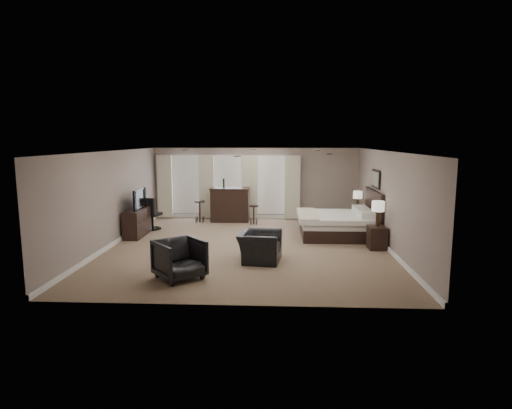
{
  "coord_description": "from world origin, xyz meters",
  "views": [
    {
      "loc": [
        0.78,
        -11.44,
        2.91
      ],
      "look_at": [
        0.2,
        0.4,
        1.1
      ],
      "focal_mm": 30.0,
      "sensor_mm": 36.0,
      "label": 1
    }
  ],
  "objects_px": {
    "lamp_near": "(378,214)",
    "dresser": "(137,222)",
    "lamp_far": "(358,200)",
    "armchair_near": "(260,241)",
    "bar_counter": "(230,204)",
    "tv": "(137,207)",
    "nightstand_far": "(357,218)",
    "bar_stool_left": "(200,211)",
    "nightstand_near": "(377,238)",
    "armchair_far": "(180,257)",
    "bed": "(336,213)",
    "bar_stool_right": "(254,215)",
    "desk_chair": "(152,213)"
  },
  "relations": [
    {
      "from": "bed",
      "to": "armchair_far",
      "type": "distance_m",
      "value": 5.66
    },
    {
      "from": "nightstand_near",
      "to": "bar_stool_right",
      "type": "bearing_deg",
      "value": 137.62
    },
    {
      "from": "nightstand_near",
      "to": "bar_counter",
      "type": "bearing_deg",
      "value": 139.64
    },
    {
      "from": "bar_counter",
      "to": "bar_stool_right",
      "type": "relative_size",
      "value": 2.07
    },
    {
      "from": "tv",
      "to": "bed",
      "type": "bearing_deg",
      "value": -87.89
    },
    {
      "from": "dresser",
      "to": "bar_counter",
      "type": "distance_m",
      "value": 3.57
    },
    {
      "from": "nightstand_far",
      "to": "armchair_far",
      "type": "distance_m",
      "value": 7.34
    },
    {
      "from": "nightstand_near",
      "to": "bar_stool_right",
      "type": "distance_m",
      "value": 4.71
    },
    {
      "from": "nightstand_far",
      "to": "lamp_far",
      "type": "distance_m",
      "value": 0.61
    },
    {
      "from": "tv",
      "to": "bar_counter",
      "type": "relative_size",
      "value": 0.78
    },
    {
      "from": "lamp_far",
      "to": "bar_stool_right",
      "type": "height_order",
      "value": "lamp_far"
    },
    {
      "from": "armchair_far",
      "to": "bar_counter",
      "type": "xyz_separation_m",
      "value": [
        0.37,
        6.41,
        0.15
      ]
    },
    {
      "from": "armchair_near",
      "to": "nightstand_near",
      "type": "bearing_deg",
      "value": -60.13
    },
    {
      "from": "armchair_near",
      "to": "desk_chair",
      "type": "relative_size",
      "value": 1.02
    },
    {
      "from": "lamp_far",
      "to": "dresser",
      "type": "xyz_separation_m",
      "value": [
        -6.92,
        -1.67,
        -0.49
      ]
    },
    {
      "from": "dresser",
      "to": "bar_stool_left",
      "type": "bearing_deg",
      "value": 55.38
    },
    {
      "from": "tv",
      "to": "armchair_far",
      "type": "distance_m",
      "value": 4.54
    },
    {
      "from": "lamp_near",
      "to": "armchair_near",
      "type": "distance_m",
      "value": 3.39
    },
    {
      "from": "bar_stool_right",
      "to": "armchair_far",
      "type": "bearing_deg",
      "value": -101.93
    },
    {
      "from": "nightstand_far",
      "to": "armchair_near",
      "type": "xyz_separation_m",
      "value": [
        -3.09,
        -4.2,
        0.18
      ]
    },
    {
      "from": "armchair_far",
      "to": "armchair_near",
      "type": "bearing_deg",
      "value": 0.11
    },
    {
      "from": "bed",
      "to": "armchair_near",
      "type": "relative_size",
      "value": 2.03
    },
    {
      "from": "bar_counter",
      "to": "bar_stool_right",
      "type": "bearing_deg",
      "value": -30.97
    },
    {
      "from": "nightstand_near",
      "to": "bar_stool_left",
      "type": "xyz_separation_m",
      "value": [
        -5.4,
        3.43,
        0.09
      ]
    },
    {
      "from": "tv",
      "to": "nightstand_far",
      "type": "bearing_deg",
      "value": -76.42
    },
    {
      "from": "armchair_near",
      "to": "bar_stool_left",
      "type": "xyz_separation_m",
      "value": [
        -2.31,
        4.73,
        -0.09
      ]
    },
    {
      "from": "armchair_near",
      "to": "bar_counter",
      "type": "distance_m",
      "value": 5.15
    },
    {
      "from": "nightstand_near",
      "to": "armchair_near",
      "type": "bearing_deg",
      "value": -157.19
    },
    {
      "from": "nightstand_far",
      "to": "lamp_near",
      "type": "relative_size",
      "value": 0.86
    },
    {
      "from": "lamp_near",
      "to": "dresser",
      "type": "bearing_deg",
      "value": 169.94
    },
    {
      "from": "nightstand_far",
      "to": "armchair_near",
      "type": "bearing_deg",
      "value": -126.35
    },
    {
      "from": "bed",
      "to": "bar_stool_right",
      "type": "height_order",
      "value": "bed"
    },
    {
      "from": "nightstand_near",
      "to": "bar_stool_left",
      "type": "height_order",
      "value": "bar_stool_left"
    },
    {
      "from": "armchair_near",
      "to": "bar_stool_right",
      "type": "distance_m",
      "value": 4.49
    },
    {
      "from": "bar_counter",
      "to": "lamp_near",
      "type": "bearing_deg",
      "value": -40.36
    },
    {
      "from": "armchair_near",
      "to": "desk_chair",
      "type": "xyz_separation_m",
      "value": [
        -3.64,
        3.46,
        0.06
      ]
    },
    {
      "from": "bed",
      "to": "bar_counter",
      "type": "distance_m",
      "value": 4.12
    },
    {
      "from": "bar_counter",
      "to": "lamp_far",
      "type": "bearing_deg",
      "value": -10.37
    },
    {
      "from": "dresser",
      "to": "armchair_far",
      "type": "relative_size",
      "value": 1.53
    },
    {
      "from": "lamp_near",
      "to": "armchair_far",
      "type": "xyz_separation_m",
      "value": [
        -4.72,
        -2.72,
        -0.49
      ]
    },
    {
      "from": "tv",
      "to": "lamp_far",
      "type": "bearing_deg",
      "value": -76.42
    },
    {
      "from": "desk_chair",
      "to": "nightstand_far",
      "type": "bearing_deg",
      "value": -156.9
    },
    {
      "from": "armchair_near",
      "to": "lamp_far",
      "type": "bearing_deg",
      "value": -29.28
    },
    {
      "from": "bed",
      "to": "lamp_far",
      "type": "height_order",
      "value": "bed"
    },
    {
      "from": "bed",
      "to": "nightstand_near",
      "type": "bearing_deg",
      "value": -58.46
    },
    {
      "from": "bed",
      "to": "nightstand_far",
      "type": "relative_size",
      "value": 3.77
    },
    {
      "from": "lamp_near",
      "to": "lamp_far",
      "type": "distance_m",
      "value": 2.9
    },
    {
      "from": "armchair_far",
      "to": "bar_stool_right",
      "type": "height_order",
      "value": "armchair_far"
    },
    {
      "from": "dresser",
      "to": "bar_counter",
      "type": "bearing_deg",
      "value": 43.81
    },
    {
      "from": "lamp_near",
      "to": "bar_counter",
      "type": "xyz_separation_m",
      "value": [
        -4.35,
        3.7,
        -0.34
      ]
    }
  ]
}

